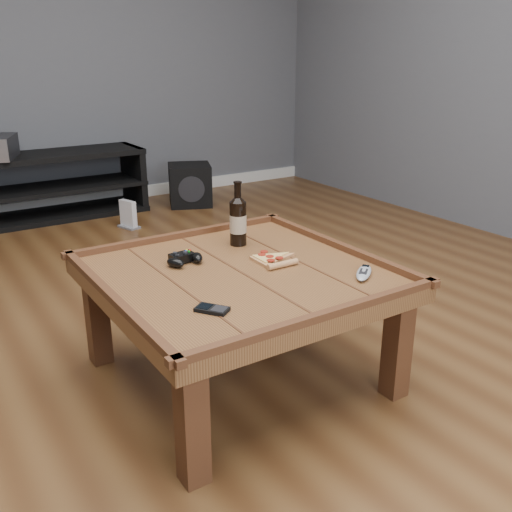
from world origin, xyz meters
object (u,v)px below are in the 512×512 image
beer_bottle (238,220)px  smartphone (212,309)px  remote_control (364,273)px  game_console (128,215)px  game_controller (185,259)px  pizza_slice (272,259)px  coffee_table (239,286)px  subwoofer (190,185)px  media_console (51,186)px

beer_bottle → smartphone: bearing=-128.6°
remote_control → game_console: 2.49m
game_controller → remote_control: (0.49, -0.47, -0.01)m
beer_bottle → pizza_slice: beer_bottle is taller
game_controller → remote_control: game_controller is taller
coffee_table → game_controller: size_ratio=6.37×
beer_bottle → game_controller: 0.32m
coffee_table → game_controller: (-0.13, 0.18, 0.08)m
game_controller → pizza_slice: bearing=-33.0°
subwoofer → game_console: bearing=-129.9°
smartphone → game_console: 2.53m
coffee_table → remote_control: coffee_table is taller
pizza_slice → game_console: (0.22, 2.15, -0.37)m
media_console → game_controller: media_console is taller
beer_bottle → smartphone: size_ratio=2.31×
media_console → game_controller: size_ratio=8.66×
smartphone → subwoofer: smartphone is taller
smartphone → game_console: size_ratio=0.57×
media_console → remote_control: 3.07m
remote_control → subwoofer: size_ratio=0.36×
game_controller → coffee_table: bearing=-57.3°
coffee_table → smartphone: (-0.25, -0.25, 0.07)m
media_console → smartphone: size_ratio=11.99×
remote_control → media_console: bearing=147.8°
beer_bottle → coffee_table: bearing=-121.1°
remote_control → game_console: remote_control is taller
media_console → game_console: bearing=-56.5°
media_console → pizza_slice: size_ratio=5.87×
smartphone → game_console: smartphone is taller
remote_control → subwoofer: remote_control is taller
pizza_slice → coffee_table: bearing=-173.2°
game_controller → beer_bottle: bearing=12.1°
game_controller → game_console: 2.09m
beer_bottle → pizza_slice: 0.27m
coffee_table → game_console: bearing=80.0°
pizza_slice → smartphone: size_ratio=2.04×
beer_bottle → pizza_slice: bearing=-89.9°
remote_control → game_console: size_ratio=0.78×
pizza_slice → subwoofer: pizza_slice is taller
coffee_table → smartphone: 0.36m
game_controller → pizza_slice: 0.34m
remote_control → game_controller: bearing=-172.5°
game_controller → smartphone: bearing=-109.5°
media_console → smartphone: (-0.25, -3.00, 0.21)m
smartphone → remote_control: (0.61, -0.04, 0.01)m
pizza_slice → game_console: size_ratio=1.17×
pizza_slice → smartphone: (-0.41, -0.27, -0.00)m
media_console → beer_bottle: (0.16, -2.49, 0.31)m
remote_control → beer_bottle: bearing=160.7°
beer_bottle → remote_control: size_ratio=1.70×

